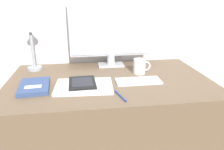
{
  "coord_description": "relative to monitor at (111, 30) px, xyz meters",
  "views": [
    {
      "loc": [
        -0.16,
        -1.07,
        1.21
      ],
      "look_at": [
        0.0,
        0.08,
        0.79
      ],
      "focal_mm": 35.0,
      "sensor_mm": 36.0,
      "label": 1
    }
  ],
  "objects": [
    {
      "name": "desk_lamp",
      "position": [
        -0.53,
        -0.03,
        -0.07
      ],
      "size": [
        0.1,
        0.1,
        0.32
      ],
      "color": "#999EA8",
      "rests_on": "desk"
    },
    {
      "name": "keyboard",
      "position": [
        0.12,
        -0.35,
        -0.25
      ],
      "size": [
        0.27,
        0.12,
        0.01
      ],
      "color": "silver",
      "rests_on": "desk"
    },
    {
      "name": "notebook",
      "position": [
        -0.48,
        -0.36,
        -0.25
      ],
      "size": [
        0.18,
        0.24,
        0.02
      ],
      "color": "#334775",
      "rests_on": "desk"
    },
    {
      "name": "ereader",
      "position": [
        -0.21,
        -0.36,
        -0.24
      ],
      "size": [
        0.15,
        0.2,
        0.01
      ],
      "color": "black",
      "rests_on": "laptop"
    },
    {
      "name": "coffee_mug",
      "position": [
        0.17,
        -0.2,
        -0.21
      ],
      "size": [
        0.12,
        0.08,
        0.1
      ],
      "color": "white",
      "rests_on": "desk"
    },
    {
      "name": "laptop",
      "position": [
        -0.2,
        -0.39,
        -0.25
      ],
      "size": [
        0.33,
        0.24,
        0.02
      ],
      "color": "silver",
      "rests_on": "desk"
    },
    {
      "name": "pen",
      "position": [
        -0.02,
        -0.53,
        -0.25
      ],
      "size": [
        0.04,
        0.13,
        0.01
      ],
      "color": "navy",
      "rests_on": "desk"
    },
    {
      "name": "monitor",
      "position": [
        0.0,
        0.0,
        0.0
      ],
      "size": [
        0.58,
        0.11,
        0.48
      ],
      "color": "#B7B7BC",
      "rests_on": "desk"
    },
    {
      "name": "desk",
      "position": [
        -0.05,
        -0.28,
        -0.62
      ],
      "size": [
        1.23,
        0.74,
        0.73
      ],
      "color": "brown",
      "rests_on": "ground_plane"
    }
  ]
}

